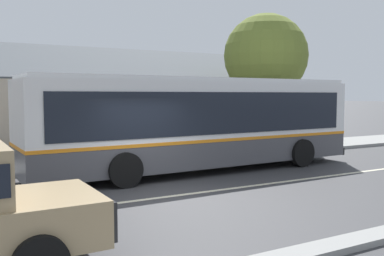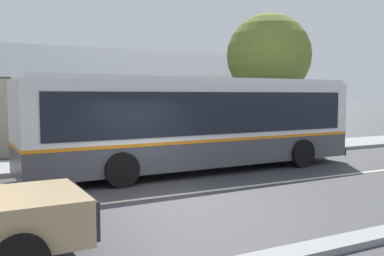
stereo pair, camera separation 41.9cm
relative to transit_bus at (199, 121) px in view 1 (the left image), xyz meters
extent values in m
plane|color=#38383A|center=(-2.68, -2.90, -1.70)|extent=(300.00, 300.00, 0.00)
cube|color=gray|center=(-2.68, 3.10, -1.62)|extent=(60.00, 3.00, 0.15)
cube|color=gray|center=(-2.68, -7.65, -1.64)|extent=(60.00, 0.50, 0.12)
cube|color=beige|center=(-2.68, -2.90, -1.69)|extent=(60.00, 0.16, 0.01)
cube|color=tan|center=(-3.04, 11.06, -0.07)|extent=(24.66, 9.63, 3.26)
cube|color=#4C5156|center=(-3.04, 8.66, 2.52)|extent=(25.26, 4.87, 2.07)
cube|color=#4C5156|center=(-3.04, 13.47, 2.52)|extent=(25.26, 4.87, 2.07)
cube|color=black|center=(5.59, 6.22, 0.09)|extent=(1.10, 0.06, 1.30)
cube|color=#4C3323|center=(0.65, 6.22, -0.65)|extent=(1.00, 0.06, 2.10)
cube|color=#47474C|center=(-0.02, 0.00, -1.01)|extent=(11.75, 2.91, 0.83)
cube|color=orange|center=(-0.02, 0.00, -0.54)|extent=(11.78, 2.93, 0.10)
cube|color=white|center=(-0.02, 0.00, 0.42)|extent=(11.75, 2.91, 1.83)
cube|color=white|center=(-0.02, 0.00, 1.40)|extent=(11.52, 2.77, 0.12)
cube|color=black|center=(-0.06, 1.26, 0.32)|extent=(10.74, 0.40, 1.33)
cube|color=black|center=(0.03, -1.27, 0.32)|extent=(10.74, 0.40, 1.33)
cube|color=black|center=(5.84, 0.20, 0.32)|extent=(0.12, 2.20, 1.33)
cube|color=black|center=(5.84, 0.20, 1.20)|extent=(0.10, 1.75, 0.24)
cube|color=black|center=(5.86, 0.20, -1.30)|extent=(0.17, 2.50, 0.28)
cube|color=#197233|center=(-1.52, 1.22, -1.01)|extent=(3.27, 0.14, 0.58)
cube|color=black|center=(4.49, 1.43, -0.22)|extent=(0.90, 0.06, 2.41)
cylinder|color=black|center=(3.56, 1.37, -1.20)|extent=(1.01, 0.31, 1.00)
cylinder|color=black|center=(3.64, -1.13, -1.20)|extent=(1.01, 0.31, 1.00)
cylinder|color=black|center=(-3.27, 1.13, -1.20)|extent=(1.01, 0.31, 1.00)
cylinder|color=black|center=(-3.18, -1.36, -1.20)|extent=(1.01, 0.31, 1.00)
cube|color=#232326|center=(-5.33, -5.86, -0.97)|extent=(0.11, 1.71, 0.59)
cube|color=silver|center=(-5.33, -5.25, -0.84)|extent=(0.06, 0.24, 0.16)
cube|color=silver|center=(-5.31, -6.46, -0.84)|extent=(0.06, 0.24, 0.16)
cylinder|color=black|center=(-6.41, -4.94, -1.32)|extent=(0.76, 0.27, 0.76)
cylinder|color=#4C3828|center=(6.22, 4.21, -0.11)|extent=(0.42, 0.42, 3.18)
sphere|color=olive|center=(6.22, 4.21, 2.82)|extent=(4.12, 4.12, 4.12)
sphere|color=olive|center=(6.23, 4.30, 2.20)|extent=(3.00, 3.00, 3.00)
camera|label=1|loc=(-7.30, -12.58, 0.89)|focal=40.00mm
camera|label=2|loc=(-6.93, -12.78, 0.89)|focal=40.00mm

